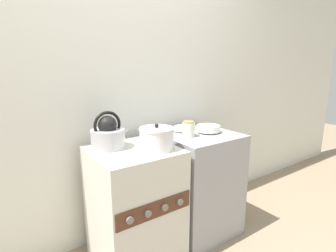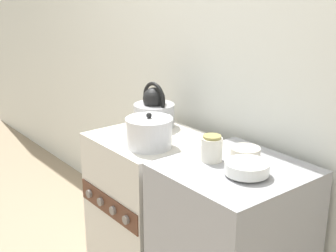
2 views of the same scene
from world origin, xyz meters
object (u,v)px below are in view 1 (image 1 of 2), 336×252
stove (135,206)px  cooking_pot (157,139)px  kettle (108,135)px  small_ceramic_bowl (182,128)px  enamel_bowl (208,128)px  storage_jar (189,129)px

stove → cooking_pot: bearing=-37.5°
kettle → cooking_pot: bearing=-41.1°
kettle → small_ceramic_bowl: size_ratio=2.02×
enamel_bowl → cooking_pot: bearing=-170.5°
kettle → small_ceramic_bowl: 0.65m
enamel_bowl → small_ceramic_bowl: 0.21m
cooking_pot → enamel_bowl: size_ratio=1.25×
kettle → storage_jar: kettle is taller
stove → cooking_pot: 0.51m
enamel_bowl → small_ceramic_bowl: enamel_bowl is taller
cooking_pot → enamel_bowl: bearing=9.5°
enamel_bowl → small_ceramic_bowl: (-0.15, 0.15, -0.01)m
kettle → enamel_bowl: (0.80, -0.12, -0.04)m
stove → storage_jar: bearing=-0.5°
small_ceramic_bowl → stove: bearing=-164.1°
stove → cooking_pot: cooking_pot is taller
small_ceramic_bowl → storage_jar: (-0.06, -0.15, 0.03)m
stove → small_ceramic_bowl: small_ceramic_bowl is taller
kettle → small_ceramic_bowl: bearing=2.8°
enamel_bowl → kettle: bearing=171.4°
enamel_bowl → storage_jar: (-0.21, -0.00, 0.02)m
stove → enamel_bowl: (0.68, -0.00, 0.46)m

